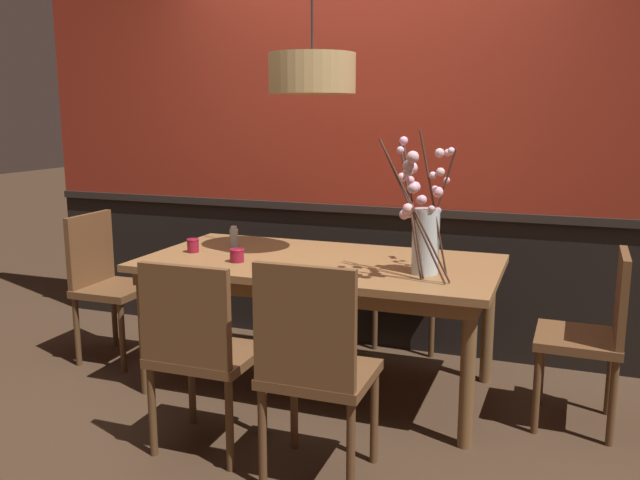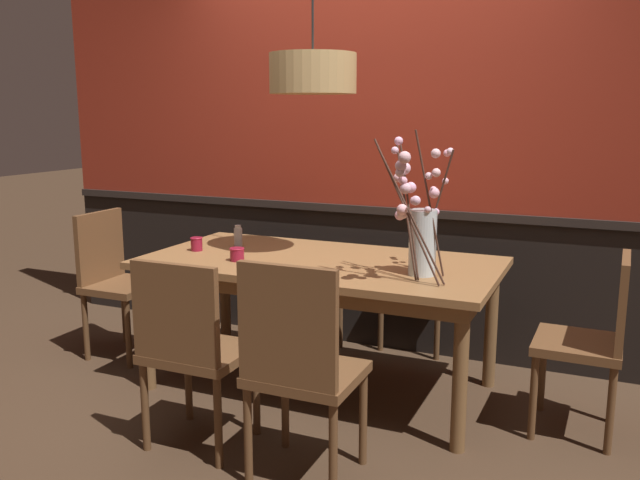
{
  "view_description": "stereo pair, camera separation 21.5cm",
  "coord_description": "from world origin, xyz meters",
  "px_view_note": "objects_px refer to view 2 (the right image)",
  "views": [
    {
      "loc": [
        1.24,
        -3.35,
        1.55
      ],
      "look_at": [
        0.0,
        0.0,
        0.85
      ],
      "focal_mm": 37.33,
      "sensor_mm": 36.0,
      "label": 1
    },
    {
      "loc": [
        1.44,
        -3.26,
        1.55
      ],
      "look_at": [
        0.0,
        0.0,
        0.85
      ],
      "focal_mm": 37.33,
      "sensor_mm": 36.0,
      "label": 2
    }
  ],
  "objects_px": {
    "chair_far_side_right": "(421,272)",
    "chair_near_side_left": "(191,344)",
    "candle_holder_nearer_center": "(197,244)",
    "chair_head_west_end": "(115,275)",
    "chair_head_east_end": "(594,335)",
    "condiment_bottle": "(238,236)",
    "dining_table": "(320,273)",
    "pendant_lamp": "(313,74)",
    "candle_holder_nearer_edge": "(237,254)",
    "vase_with_blossoms": "(420,230)",
    "chair_far_side_left": "(335,263)",
    "chair_near_side_right": "(299,362)"
  },
  "relations": [
    {
      "from": "chair_far_side_left",
      "to": "condiment_bottle",
      "type": "height_order",
      "value": "chair_far_side_left"
    },
    {
      "from": "candle_holder_nearer_edge",
      "to": "condiment_bottle",
      "type": "height_order",
      "value": "condiment_bottle"
    },
    {
      "from": "chair_far_side_left",
      "to": "candle_holder_nearer_edge",
      "type": "xyz_separation_m",
      "value": [
        -0.11,
        -1.12,
        0.28
      ]
    },
    {
      "from": "chair_far_side_left",
      "to": "condiment_bottle",
      "type": "xyz_separation_m",
      "value": [
        -0.31,
        -0.77,
        0.3
      ]
    },
    {
      "from": "chair_near_side_right",
      "to": "chair_near_side_left",
      "type": "bearing_deg",
      "value": 173.73
    },
    {
      "from": "chair_head_east_end",
      "to": "chair_far_side_left",
      "type": "relative_size",
      "value": 0.98
    },
    {
      "from": "chair_far_side_right",
      "to": "candle_holder_nearer_edge",
      "type": "xyz_separation_m",
      "value": [
        -0.72,
        -1.15,
        0.28
      ]
    },
    {
      "from": "chair_head_west_end",
      "to": "chair_near_side_left",
      "type": "relative_size",
      "value": 1.01
    },
    {
      "from": "chair_near_side_right",
      "to": "candle_holder_nearer_edge",
      "type": "distance_m",
      "value": 1.06
    },
    {
      "from": "dining_table",
      "to": "pendant_lamp",
      "type": "xyz_separation_m",
      "value": [
        -0.06,
        0.04,
        1.08
      ]
    },
    {
      "from": "chair_head_east_end",
      "to": "condiment_bottle",
      "type": "distance_m",
      "value": 2.05
    },
    {
      "from": "dining_table",
      "to": "chair_head_west_end",
      "type": "distance_m",
      "value": 1.43
    },
    {
      "from": "chair_head_west_end",
      "to": "chair_far_side_right",
      "type": "bearing_deg",
      "value": 28.92
    },
    {
      "from": "condiment_bottle",
      "to": "vase_with_blossoms",
      "type": "bearing_deg",
      "value": -13.59
    },
    {
      "from": "vase_with_blossoms",
      "to": "chair_far_side_left",
      "type": "bearing_deg",
      "value": 130.08
    },
    {
      "from": "dining_table",
      "to": "chair_far_side_left",
      "type": "relative_size",
      "value": 2.13
    },
    {
      "from": "chair_near_side_right",
      "to": "candle_holder_nearer_center",
      "type": "xyz_separation_m",
      "value": [
        -1.08,
        0.87,
        0.25
      ]
    },
    {
      "from": "chair_far_side_left",
      "to": "chair_far_side_right",
      "type": "xyz_separation_m",
      "value": [
        0.61,
        0.03,
        -0.01
      ]
    },
    {
      "from": "chair_head_west_end",
      "to": "pendant_lamp",
      "type": "relative_size",
      "value": 0.77
    },
    {
      "from": "candle_holder_nearer_center",
      "to": "chair_far_side_right",
      "type": "bearing_deg",
      "value": 43.09
    },
    {
      "from": "chair_far_side_right",
      "to": "candle_holder_nearer_center",
      "type": "xyz_separation_m",
      "value": [
        -1.08,
        -1.01,
        0.29
      ]
    },
    {
      "from": "chair_near_side_right",
      "to": "condiment_bottle",
      "type": "distance_m",
      "value": 1.45
    },
    {
      "from": "chair_far_side_left",
      "to": "chair_near_side_right",
      "type": "xyz_separation_m",
      "value": [
        0.61,
        -1.85,
        0.03
      ]
    },
    {
      "from": "dining_table",
      "to": "pendant_lamp",
      "type": "bearing_deg",
      "value": 148.07
    },
    {
      "from": "candle_holder_nearer_edge",
      "to": "candle_holder_nearer_center",
      "type": "bearing_deg",
      "value": 159.02
    },
    {
      "from": "chair_far_side_right",
      "to": "candle_holder_nearer_edge",
      "type": "relative_size",
      "value": 10.65
    },
    {
      "from": "candle_holder_nearer_edge",
      "to": "dining_table",
      "type": "bearing_deg",
      "value": 27.68
    },
    {
      "from": "chair_far_side_left",
      "to": "condiment_bottle",
      "type": "distance_m",
      "value": 0.88
    },
    {
      "from": "chair_far_side_left",
      "to": "candle_holder_nearer_center",
      "type": "distance_m",
      "value": 1.12
    },
    {
      "from": "chair_near_side_left",
      "to": "condiment_bottle",
      "type": "distance_m",
      "value": 1.12
    },
    {
      "from": "condiment_bottle",
      "to": "chair_head_west_end",
      "type": "bearing_deg",
      "value": -168.22
    },
    {
      "from": "candle_holder_nearer_center",
      "to": "pendant_lamp",
      "type": "bearing_deg",
      "value": 9.0
    },
    {
      "from": "chair_near_side_left",
      "to": "vase_with_blossoms",
      "type": "height_order",
      "value": "vase_with_blossoms"
    },
    {
      "from": "dining_table",
      "to": "chair_head_east_end",
      "type": "relative_size",
      "value": 2.16
    },
    {
      "from": "chair_head_east_end",
      "to": "candle_holder_nearer_edge",
      "type": "xyz_separation_m",
      "value": [
        -1.82,
        -0.23,
        0.28
      ]
    },
    {
      "from": "chair_far_side_right",
      "to": "chair_near_side_left",
      "type": "relative_size",
      "value": 0.96
    },
    {
      "from": "dining_table",
      "to": "chair_head_east_end",
      "type": "xyz_separation_m",
      "value": [
        1.42,
        0.02,
        -0.16
      ]
    },
    {
      "from": "chair_near_side_right",
      "to": "pendant_lamp",
      "type": "height_order",
      "value": "pendant_lamp"
    },
    {
      "from": "chair_near_side_right",
      "to": "condiment_bottle",
      "type": "xyz_separation_m",
      "value": [
        -0.93,
        1.09,
        0.27
      ]
    },
    {
      "from": "chair_near_side_left",
      "to": "candle_holder_nearer_edge",
      "type": "relative_size",
      "value": 11.04
    },
    {
      "from": "chair_far_side_left",
      "to": "chair_near_side_right",
      "type": "distance_m",
      "value": 1.95
    },
    {
      "from": "dining_table",
      "to": "chair_far_side_right",
      "type": "height_order",
      "value": "chair_far_side_right"
    },
    {
      "from": "chair_far_side_right",
      "to": "chair_near_side_right",
      "type": "height_order",
      "value": "chair_near_side_right"
    },
    {
      "from": "chair_far_side_right",
      "to": "pendant_lamp",
      "type": "height_order",
      "value": "pendant_lamp"
    },
    {
      "from": "dining_table",
      "to": "vase_with_blossoms",
      "type": "xyz_separation_m",
      "value": [
        0.6,
        -0.15,
        0.31
      ]
    },
    {
      "from": "chair_head_west_end",
      "to": "candle_holder_nearer_edge",
      "type": "bearing_deg",
      "value": -10.12
    },
    {
      "from": "chair_far_side_right",
      "to": "dining_table",
      "type": "bearing_deg",
      "value": -109.07
    },
    {
      "from": "chair_head_east_end",
      "to": "chair_far_side_right",
      "type": "relative_size",
      "value": 1.02
    },
    {
      "from": "chair_far_side_right",
      "to": "condiment_bottle",
      "type": "distance_m",
      "value": 1.26
    },
    {
      "from": "chair_near_side_right",
      "to": "condiment_bottle",
      "type": "bearing_deg",
      "value": 130.47
    }
  ]
}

